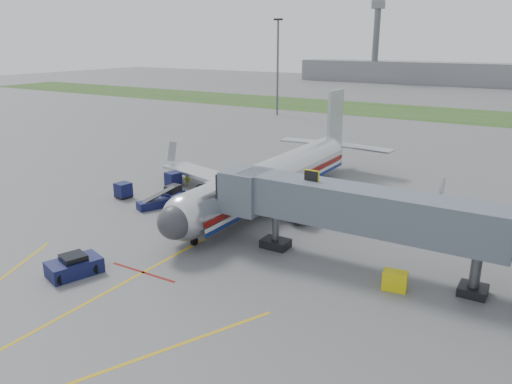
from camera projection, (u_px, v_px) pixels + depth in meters
The scene contains 16 objects.
ground at pixel (179, 253), 39.51m from camera, with size 400.00×400.00×0.00m, color #565659.
grass_strip at pixel (436, 114), 112.94m from camera, with size 300.00×25.00×0.01m, color #2D4C1E.
apron_markings at pixel (107, 292), 33.48m from camera, with size 21.52×50.00×0.01m.
airliner at pixel (274, 177), 51.18m from camera, with size 32.10×35.67×10.25m.
jet_bridge at pixel (359, 210), 35.88m from camera, with size 25.30×4.00×6.90m.
light_mast_left at pixel (278, 65), 108.39m from camera, with size 2.00×0.44×20.40m.
distant_terminal at pixel (458, 74), 182.02m from camera, with size 120.00×14.00×8.00m, color slate.
control_tower at pixel (376, 36), 188.95m from camera, with size 4.00×4.00×30.00m.
pushback_tug at pixel (74, 266), 35.80m from camera, with size 3.23×4.14×1.51m.
baggage_tug at pixel (173, 194), 51.95m from camera, with size 1.32×2.47×1.71m.
baggage_cart_a at pixel (123, 190), 53.08m from camera, with size 1.74×1.74×1.62m.
baggage_cart_b at pixel (182, 204), 48.66m from camera, with size 1.62×1.62×1.68m.
baggage_cart_c at pixel (173, 179), 57.17m from camera, with size 1.85×1.85×1.65m.
belt_loader at pixel (154, 203), 49.92m from camera, with size 2.58×4.03×1.93m.
ground_power_cart at pixel (395, 281), 33.64m from camera, with size 1.74×1.30×1.28m.
ramp_worker at pixel (188, 177), 58.01m from camera, with size 0.60×0.40×1.65m, color #B8CF18.
Camera 1 is at (24.16, -27.83, 16.26)m, focal length 35.00 mm.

